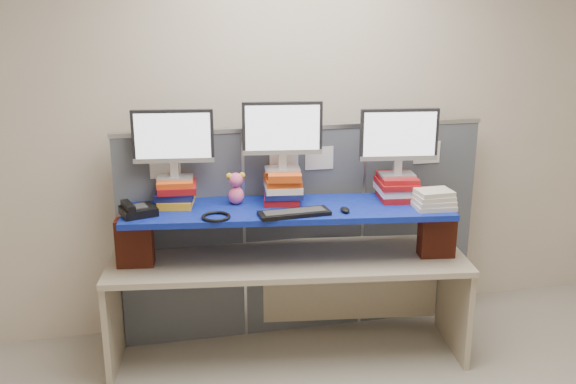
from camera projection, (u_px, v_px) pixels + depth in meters
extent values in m
cube|color=beige|center=(404.00, 231.00, 2.74)|extent=(5.00, 4.00, 2.80)
cube|color=#484D55|center=(182.00, 242.00, 4.42)|extent=(0.85, 0.05, 1.50)
cube|color=#484D55|center=(304.00, 232.00, 4.60)|extent=(0.85, 0.05, 1.50)
cube|color=#484D55|center=(416.00, 224.00, 4.78)|extent=(0.85, 0.05, 1.50)
cube|color=#ABADB1|center=(304.00, 127.00, 4.37)|extent=(2.60, 0.06, 0.03)
cube|color=white|center=(165.00, 166.00, 4.21)|extent=(0.20, 0.00, 0.16)
cube|color=white|center=(284.00, 160.00, 4.38)|extent=(0.20, 0.00, 0.16)
cube|color=white|center=(319.00, 158.00, 4.43)|extent=(0.20, 0.00, 0.16)
cube|color=white|center=(427.00, 152.00, 4.60)|extent=(0.20, 0.00, 0.16)
cube|color=tan|center=(288.00, 260.00, 4.25)|extent=(2.43, 1.00, 0.04)
cube|color=tan|center=(115.00, 315.00, 4.26)|extent=(0.13, 0.64, 0.68)
cube|color=tan|center=(454.00, 302.00, 4.44)|extent=(0.13, 0.64, 0.68)
cube|color=maroon|center=(135.00, 242.00, 4.07)|extent=(0.24, 0.16, 0.31)
cube|color=maroon|center=(437.00, 233.00, 4.23)|extent=(0.24, 0.16, 0.31)
cube|color=#0C0A88|center=(288.00, 210.00, 4.15)|extent=(2.15, 0.80, 0.04)
cube|color=gold|center=(177.00, 201.00, 4.18)|extent=(0.26, 0.32, 0.05)
cube|color=navy|center=(175.00, 193.00, 4.19)|extent=(0.28, 0.32, 0.05)
cube|color=maroon|center=(177.00, 187.00, 4.16)|extent=(0.27, 0.31, 0.04)
cube|color=#CA4613|center=(175.00, 181.00, 4.15)|extent=(0.25, 0.29, 0.03)
cube|color=maroon|center=(282.00, 198.00, 4.24)|extent=(0.28, 0.30, 0.05)
cube|color=navy|center=(283.00, 192.00, 4.23)|extent=(0.29, 0.32, 0.04)
cube|color=silver|center=(283.00, 186.00, 4.22)|extent=(0.27, 0.31, 0.04)
cube|color=#CA4613|center=(283.00, 180.00, 4.21)|extent=(0.25, 0.28, 0.04)
cube|color=#CA4613|center=(284.00, 174.00, 4.19)|extent=(0.26, 0.33, 0.05)
cube|color=maroon|center=(395.00, 196.00, 4.30)|extent=(0.25, 0.30, 0.04)
cube|color=silver|center=(396.00, 189.00, 4.30)|extent=(0.28, 0.32, 0.05)
cube|color=maroon|center=(397.00, 183.00, 4.28)|extent=(0.28, 0.32, 0.04)
cube|color=maroon|center=(397.00, 178.00, 4.28)|extent=(0.27, 0.31, 0.03)
cube|color=#AAAAAF|center=(175.00, 177.00, 4.15)|extent=(0.24, 0.17, 0.02)
cube|color=#AAAAAF|center=(175.00, 169.00, 4.13)|extent=(0.06, 0.05, 0.09)
cube|color=black|center=(173.00, 136.00, 4.07)|extent=(0.52, 0.11, 0.34)
cube|color=silver|center=(173.00, 137.00, 4.05)|extent=(0.47, 0.07, 0.30)
cube|color=#AAAAAF|center=(282.00, 169.00, 4.19)|extent=(0.24, 0.17, 0.02)
cube|color=#AAAAAF|center=(282.00, 161.00, 4.17)|extent=(0.06, 0.05, 0.09)
cube|color=black|center=(282.00, 128.00, 4.11)|extent=(0.52, 0.11, 0.34)
cube|color=silver|center=(283.00, 129.00, 4.09)|extent=(0.47, 0.07, 0.30)
cube|color=#AAAAAF|center=(397.00, 175.00, 4.26)|extent=(0.24, 0.17, 0.02)
cube|color=#AAAAAF|center=(397.00, 167.00, 4.25)|extent=(0.06, 0.05, 0.09)
cube|color=black|center=(399.00, 135.00, 4.19)|extent=(0.52, 0.11, 0.34)
cube|color=silver|center=(400.00, 135.00, 4.17)|extent=(0.47, 0.07, 0.30)
cube|color=black|center=(294.00, 213.00, 3.98)|extent=(0.45, 0.17, 0.02)
cube|color=#2C2C2E|center=(294.00, 211.00, 3.97)|extent=(0.39, 0.12, 0.00)
ellipsoid|color=black|center=(345.00, 210.00, 4.03)|extent=(0.06, 0.10, 0.03)
cube|color=black|center=(138.00, 211.00, 3.98)|extent=(0.25, 0.23, 0.05)
cube|color=#2C2C2E|center=(138.00, 206.00, 3.97)|extent=(0.13, 0.13, 0.01)
cube|color=black|center=(128.00, 206.00, 3.94)|extent=(0.10, 0.19, 0.04)
torus|color=black|center=(216.00, 217.00, 3.92)|extent=(0.24, 0.24, 0.02)
ellipsoid|color=#F35C91|center=(236.00, 195.00, 4.18)|extent=(0.10, 0.09, 0.12)
sphere|color=#F35C91|center=(236.00, 180.00, 4.15)|extent=(0.09, 0.09, 0.09)
sphere|color=gold|center=(229.00, 176.00, 4.13)|extent=(0.04, 0.04, 0.04)
sphere|color=gold|center=(242.00, 175.00, 4.15)|extent=(0.04, 0.04, 0.04)
cube|color=beige|center=(433.00, 206.00, 4.11)|extent=(0.26, 0.21, 0.03)
cube|color=beige|center=(434.00, 201.00, 4.10)|extent=(0.25, 0.20, 0.03)
cube|color=beige|center=(434.00, 197.00, 4.10)|extent=(0.24, 0.19, 0.03)
cube|color=beige|center=(434.00, 192.00, 4.09)|extent=(0.23, 0.18, 0.03)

